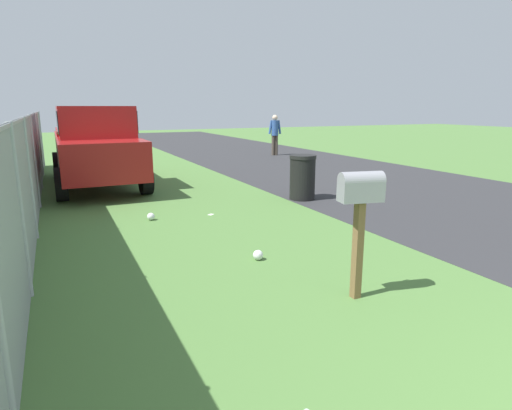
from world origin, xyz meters
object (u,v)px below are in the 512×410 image
Objects in this scene: pickup_truck at (96,144)px; pedestrian at (275,132)px; mailbox at (360,199)px; trash_bin at (302,177)px.

pedestrian is (4.65, -7.74, -0.10)m from pickup_truck.
mailbox is 14.39m from pedestrian.
pickup_truck is (8.50, 1.89, -0.02)m from mailbox.
mailbox is at bearing 155.43° from trash_bin.
trash_bin is at bearing 46.96° from pickup_truck.
pickup_truck is 3.22× the size of pedestrian.
pickup_truck is at bearing 132.10° from pedestrian.
pickup_truck is at bearing 24.68° from mailbox.
pedestrian reaches higher than mailbox.
mailbox is at bearing 167.14° from pedestrian.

